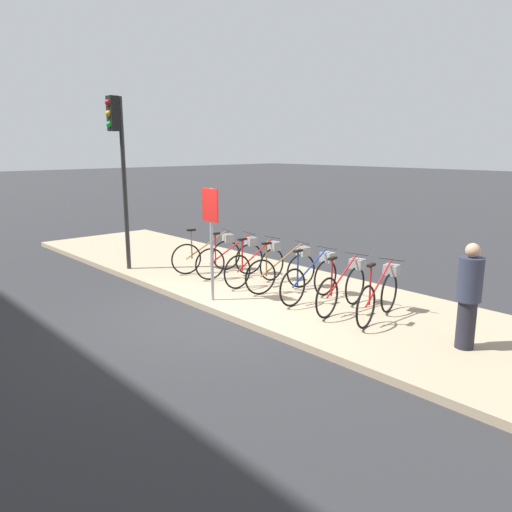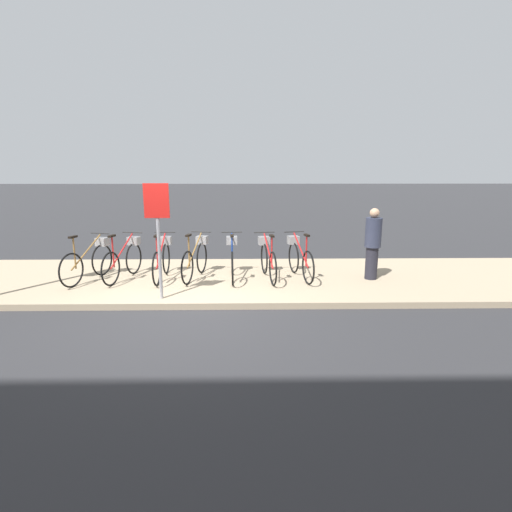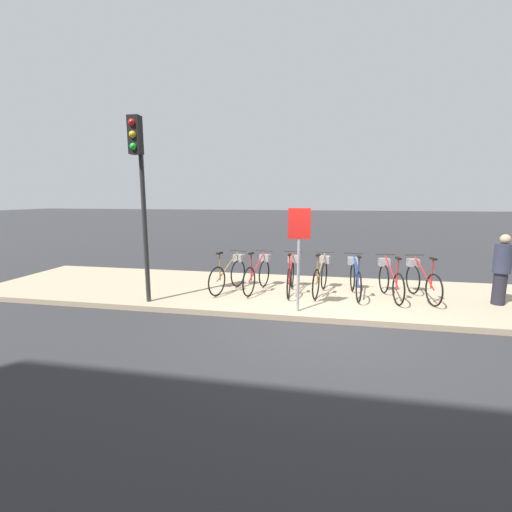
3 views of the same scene
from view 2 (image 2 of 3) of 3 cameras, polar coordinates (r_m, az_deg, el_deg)
ground_plane at (r=7.24m, az=-10.08°, el=-7.62°), size 120.00×120.00×0.00m
sidewalk at (r=8.90m, az=-8.33°, el=-3.35°), size 17.16×3.55×0.12m
parked_bicycle_0 at (r=9.17m, az=-22.62°, el=-0.45°), size 0.62×1.60×1.02m
parked_bicycle_1 at (r=9.04m, az=-18.24°, el=-0.28°), size 0.52×1.64×1.02m
parked_bicycle_2 at (r=8.84m, az=-13.23°, el=-0.27°), size 0.46×1.67×1.02m
parked_bicycle_3 at (r=8.77m, az=-8.54°, el=-0.17°), size 0.50×1.64×1.02m
parked_bicycle_4 at (r=8.64m, az=-3.43°, el=-0.24°), size 0.46×1.67×1.02m
parked_bicycle_5 at (r=8.61m, az=1.66°, el=-0.28°), size 0.46×1.65×1.02m
parked_bicycle_6 at (r=8.73m, az=6.19°, el=-0.16°), size 0.51×1.64×1.02m
pedestrian at (r=8.83m, az=16.34°, el=1.84°), size 0.34×0.34×1.53m
sign_post at (r=7.25m, az=-13.88°, el=4.83°), size 0.44×0.07×2.09m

